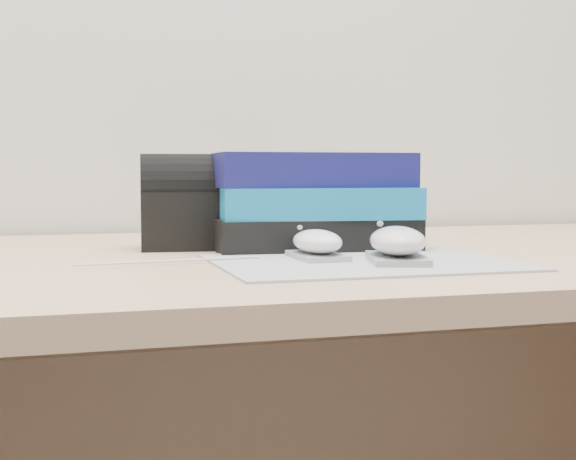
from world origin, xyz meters
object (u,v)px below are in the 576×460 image
object	(u,v)px
mouse_front	(397,244)
book_stack	(308,201)
desk	(317,407)
pouch	(191,203)
mouse_rear	(317,244)

from	to	relation	value
mouse_front	book_stack	world-z (taller)	book_stack
desk	book_stack	bearing A→B (deg)	-159.04
desk	book_stack	xyz separation A→B (m)	(-0.02, -0.01, 0.30)
pouch	mouse_rear	bearing A→B (deg)	-59.09
desk	pouch	bearing A→B (deg)	171.80
book_stack	pouch	xyz separation A→B (m)	(-0.16, 0.03, -0.00)
mouse_front	pouch	distance (m)	0.33
mouse_rear	pouch	size ratio (longest dim) A/B	0.66
mouse_rear	pouch	xyz separation A→B (m)	(-0.12, 0.20, 0.04)
pouch	desk	bearing A→B (deg)	-8.20
mouse_front	pouch	size ratio (longest dim) A/B	0.86
desk	pouch	xyz separation A→B (m)	(-0.18, 0.03, 0.30)
pouch	book_stack	bearing A→B (deg)	-11.36
mouse_rear	desk	bearing A→B (deg)	71.17
mouse_rear	mouse_front	distance (m)	0.10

